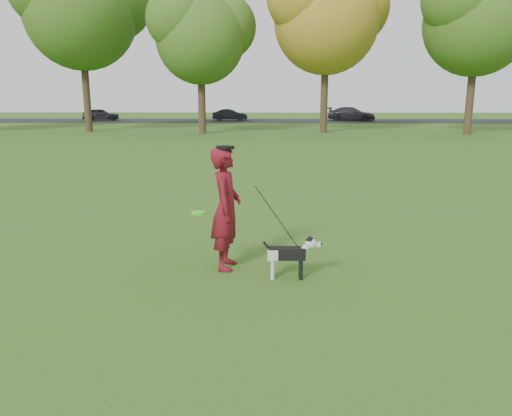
{
  "coord_description": "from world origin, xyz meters",
  "views": [
    {
      "loc": [
        0.12,
        -7.36,
        2.65
      ],
      "look_at": [
        -0.02,
        -0.09,
        0.95
      ],
      "focal_mm": 35.0,
      "sensor_mm": 36.0,
      "label": 1
    }
  ],
  "objects_px": {
    "car_mid": "(230,115)",
    "car_right": "(351,114)",
    "dog": "(291,252)",
    "car_left": "(101,114)",
    "man": "(226,209)"
  },
  "relations": [
    {
      "from": "man",
      "to": "dog",
      "type": "relative_size",
      "value": 2.19
    },
    {
      "from": "dog",
      "to": "car_left",
      "type": "distance_m",
      "value": 43.51
    },
    {
      "from": "car_mid",
      "to": "car_right",
      "type": "relative_size",
      "value": 0.74
    },
    {
      "from": "dog",
      "to": "car_left",
      "type": "height_order",
      "value": "car_left"
    },
    {
      "from": "dog",
      "to": "car_mid",
      "type": "height_order",
      "value": "car_mid"
    },
    {
      "from": "car_left",
      "to": "car_mid",
      "type": "distance_m",
      "value": 12.17
    },
    {
      "from": "car_mid",
      "to": "car_right",
      "type": "height_order",
      "value": "car_right"
    },
    {
      "from": "car_left",
      "to": "car_mid",
      "type": "xyz_separation_m",
      "value": [
        12.17,
        0.0,
        -0.03
      ]
    },
    {
      "from": "car_mid",
      "to": "car_left",
      "type": "bearing_deg",
      "value": 88.57
    },
    {
      "from": "car_left",
      "to": "car_right",
      "type": "distance_m",
      "value": 23.5
    },
    {
      "from": "car_mid",
      "to": "car_right",
      "type": "distance_m",
      "value": 11.33
    },
    {
      "from": "man",
      "to": "car_right",
      "type": "bearing_deg",
      "value": -8.17
    },
    {
      "from": "dog",
      "to": "car_right",
      "type": "distance_m",
      "value": 41.23
    },
    {
      "from": "car_mid",
      "to": "car_right",
      "type": "bearing_deg",
      "value": -91.43
    },
    {
      "from": "man",
      "to": "car_mid",
      "type": "height_order",
      "value": "man"
    }
  ]
}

